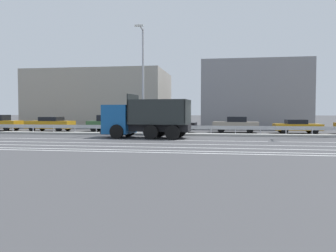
% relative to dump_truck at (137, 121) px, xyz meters
% --- Properties ---
extents(ground_plane, '(320.00, 320.00, 0.00)m').
position_rel_dump_truck_xyz_m(ground_plane, '(4.48, 1.39, -1.26)').
color(ground_plane, '#424244').
extents(lane_strip_0, '(64.19, 0.16, 0.01)m').
position_rel_dump_truck_xyz_m(lane_strip_0, '(0.86, -1.87, -1.26)').
color(lane_strip_0, silver).
rests_on(lane_strip_0, ground_plane).
extents(lane_strip_1, '(64.19, 0.16, 0.01)m').
position_rel_dump_truck_xyz_m(lane_strip_1, '(0.86, -4.36, -1.26)').
color(lane_strip_1, silver).
rests_on(lane_strip_1, ground_plane).
extents(lane_strip_2, '(64.19, 0.16, 0.01)m').
position_rel_dump_truck_xyz_m(lane_strip_2, '(0.86, -6.30, -1.26)').
color(lane_strip_2, silver).
rests_on(lane_strip_2, ground_plane).
extents(lane_strip_3, '(64.19, 0.16, 0.01)m').
position_rel_dump_truck_xyz_m(lane_strip_3, '(0.86, -7.82, -1.26)').
color(lane_strip_3, silver).
rests_on(lane_strip_3, ground_plane).
extents(lane_strip_4, '(64.19, 0.16, 0.01)m').
position_rel_dump_truck_xyz_m(lane_strip_4, '(0.86, -8.63, -1.26)').
color(lane_strip_4, silver).
rests_on(lane_strip_4, ground_plane).
extents(median_island, '(35.31, 1.10, 0.18)m').
position_rel_dump_truck_xyz_m(median_island, '(4.48, 2.89, -1.17)').
color(median_island, gray).
rests_on(median_island, ground_plane).
extents(median_guardrail, '(64.19, 0.09, 0.78)m').
position_rel_dump_truck_xyz_m(median_guardrail, '(4.48, 4.04, -0.69)').
color(median_guardrail, '#9EA0A5').
rests_on(median_guardrail, ground_plane).
extents(dump_truck, '(6.63, 3.21, 3.28)m').
position_rel_dump_truck_xyz_m(dump_truck, '(0.00, 0.00, 0.00)').
color(dump_truck, '#144C8C').
rests_on(dump_truck, ground_plane).
extents(median_road_sign, '(0.73, 0.16, 2.55)m').
position_rel_dump_truck_xyz_m(median_road_sign, '(-1.94, 2.89, 0.08)').
color(median_road_sign, white).
rests_on(median_road_sign, ground_plane).
extents(street_lamp_1, '(0.71, 2.06, 8.92)m').
position_rel_dump_truck_xyz_m(street_lamp_1, '(-0.16, 2.80, 3.67)').
color(street_lamp_1, '#ADADB2').
rests_on(street_lamp_1, ground_plane).
extents(parked_car_2, '(4.73, 2.15, 1.45)m').
position_rel_dump_truck_xyz_m(parked_car_2, '(-10.66, 6.77, -0.51)').
color(parked_car_2, '#B27A14').
rests_on(parked_car_2, ground_plane).
extents(parked_car_3, '(4.12, 1.84, 1.64)m').
position_rel_dump_truck_xyz_m(parked_car_3, '(-4.83, 7.45, -0.46)').
color(parked_car_3, '#335B33').
rests_on(parked_car_3, ground_plane).
extents(parked_car_4, '(4.75, 2.07, 1.54)m').
position_rel_dump_truck_xyz_m(parked_car_4, '(1.71, 6.77, -0.50)').
color(parked_car_4, black).
rests_on(parked_car_4, ground_plane).
extents(parked_car_5, '(4.35, 2.26, 1.50)m').
position_rel_dump_truck_xyz_m(parked_car_5, '(7.77, 7.45, -0.50)').
color(parked_car_5, gray).
rests_on(parked_car_5, ground_plane).
extents(parked_car_6, '(4.08, 2.06, 1.27)m').
position_rel_dump_truck_xyz_m(parked_car_6, '(13.17, 6.89, -0.59)').
color(parked_car_6, '#B27A14').
rests_on(parked_car_6, ground_plane).
extents(background_building_0, '(17.30, 10.87, 7.22)m').
position_rel_dump_truck_xyz_m(background_building_0, '(-9.34, 18.06, 2.35)').
color(background_building_0, gray).
rests_on(background_building_0, ground_plane).
extents(background_building_1, '(12.16, 11.05, 7.85)m').
position_rel_dump_truck_xyz_m(background_building_1, '(10.27, 18.20, 2.66)').
color(background_building_1, gray).
rests_on(background_building_1, ground_plane).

